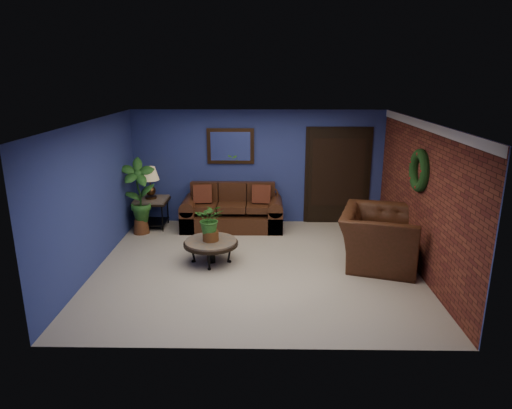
{
  "coord_description": "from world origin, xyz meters",
  "views": [
    {
      "loc": [
        0.11,
        -7.37,
        3.25
      ],
      "look_at": [
        -0.02,
        0.55,
        0.96
      ],
      "focal_mm": 32.0,
      "sensor_mm": 36.0,
      "label": 1
    }
  ],
  "objects_px": {
    "end_table": "(152,205)",
    "table_lamp": "(150,179)",
    "side_chair": "(271,205)",
    "sofa": "(233,213)",
    "coffee_table": "(211,243)",
    "armchair": "(379,237)"
  },
  "relations": [
    {
      "from": "table_lamp",
      "to": "side_chair",
      "type": "relative_size",
      "value": 0.76
    },
    {
      "from": "coffee_table",
      "to": "armchair",
      "type": "distance_m",
      "value": 2.96
    },
    {
      "from": "end_table",
      "to": "side_chair",
      "type": "bearing_deg",
      "value": 1.44
    },
    {
      "from": "end_table",
      "to": "coffee_table",
      "type": "bearing_deg",
      "value": -51.9
    },
    {
      "from": "side_chair",
      "to": "armchair",
      "type": "xyz_separation_m",
      "value": [
        1.88,
        -1.95,
        -0.02
      ]
    },
    {
      "from": "coffee_table",
      "to": "armchair",
      "type": "bearing_deg",
      "value": 0.44
    },
    {
      "from": "armchair",
      "to": "sofa",
      "type": "bearing_deg",
      "value": 71.78
    },
    {
      "from": "sofa",
      "to": "coffee_table",
      "type": "bearing_deg",
      "value": -97.5
    },
    {
      "from": "coffee_table",
      "to": "side_chair",
      "type": "relative_size",
      "value": 1.1
    },
    {
      "from": "coffee_table",
      "to": "side_chair",
      "type": "height_order",
      "value": "side_chair"
    },
    {
      "from": "coffee_table",
      "to": "sofa",
      "type": "bearing_deg",
      "value": 82.5
    },
    {
      "from": "end_table",
      "to": "table_lamp",
      "type": "xyz_separation_m",
      "value": [
        0.0,
        -0.0,
        0.58
      ]
    },
    {
      "from": "armchair",
      "to": "coffee_table",
      "type": "bearing_deg",
      "value": 107.57
    },
    {
      "from": "sofa",
      "to": "coffee_table",
      "type": "xyz_separation_m",
      "value": [
        -0.26,
        -1.94,
        0.04
      ]
    },
    {
      "from": "table_lamp",
      "to": "sofa",
      "type": "bearing_deg",
      "value": 1.02
    },
    {
      "from": "table_lamp",
      "to": "side_chair",
      "type": "bearing_deg",
      "value": 1.44
    },
    {
      "from": "sofa",
      "to": "table_lamp",
      "type": "bearing_deg",
      "value": -178.98
    },
    {
      "from": "end_table",
      "to": "armchair",
      "type": "distance_m",
      "value": 4.83
    },
    {
      "from": "end_table",
      "to": "side_chair",
      "type": "xyz_separation_m",
      "value": [
        2.57,
        0.06,
        -0.0
      ]
    },
    {
      "from": "sofa",
      "to": "armchair",
      "type": "bearing_deg",
      "value": -35.35
    },
    {
      "from": "sofa",
      "to": "armchair",
      "type": "height_order",
      "value": "sofa"
    },
    {
      "from": "table_lamp",
      "to": "coffee_table",
      "type": "bearing_deg",
      "value": -51.9
    }
  ]
}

